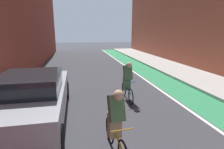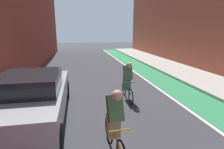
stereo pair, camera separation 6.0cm
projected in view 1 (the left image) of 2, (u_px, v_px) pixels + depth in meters
name	position (u px, v px, depth m)	size (l,w,h in m)	color
ground_plane	(112.00, 91.00, 8.51)	(75.22, 75.22, 0.00)	#38383D
bike_lane_paint	(157.00, 78.00, 11.03)	(1.60, 34.19, 0.00)	#2D8451
lane_divider_stripe	(143.00, 78.00, 10.86)	(0.12, 34.19, 0.00)	white
sidewalk_right	(190.00, 75.00, 11.44)	(2.84, 34.19, 0.14)	#A8A59E
parked_sedan_silver	(33.00, 96.00, 5.65)	(1.99, 4.78, 1.53)	#9EA0A8
cyclist_mid	(116.00, 121.00, 3.96)	(0.48, 1.73, 1.62)	black
cyclist_trailing	(127.00, 81.00, 7.33)	(0.48, 1.67, 1.59)	black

